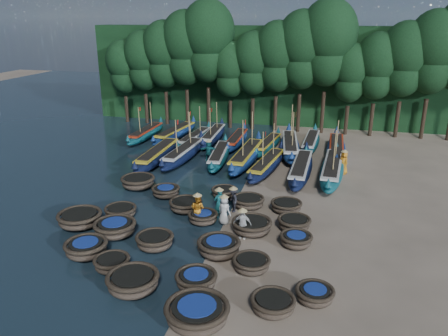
% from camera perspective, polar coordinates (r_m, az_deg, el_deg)
% --- Properties ---
extents(ground, '(120.00, 120.00, 0.00)m').
position_cam_1_polar(ground, '(25.90, 0.87, -5.67)').
color(ground, gray).
rests_on(ground, ground).
extents(foliage_wall, '(40.00, 3.00, 10.00)m').
position_cam_1_polar(foliage_wall, '(47.09, 7.28, 11.87)').
color(foliage_wall, black).
rests_on(foliage_wall, ground).
extents(coracle_2, '(2.74, 2.74, 0.81)m').
position_cam_1_polar(coracle_2, '(19.13, -11.82, -14.32)').
color(coracle_2, '#4B3C2F').
rests_on(coracle_2, ground).
extents(coracle_3, '(3.07, 3.07, 0.82)m').
position_cam_1_polar(coracle_3, '(17.12, -3.53, -18.35)').
color(coracle_3, '#4B3C2F').
rests_on(coracle_3, ground).
extents(coracle_4, '(1.92, 1.92, 0.66)m').
position_cam_1_polar(coracle_4, '(17.78, 6.42, -17.21)').
color(coracle_4, '#4B3C2F').
rests_on(coracle_4, ground).
extents(coracle_5, '(2.52, 2.52, 0.78)m').
position_cam_1_polar(coracle_5, '(22.15, -17.57, -9.91)').
color(coracle_5, '#4B3C2F').
rests_on(coracle_5, ground).
extents(coracle_6, '(1.80, 1.80, 0.65)m').
position_cam_1_polar(coracle_6, '(20.77, -14.43, -11.93)').
color(coracle_6, '#4B3C2F').
rests_on(coracle_6, ground).
extents(coracle_7, '(2.00, 2.00, 0.69)m').
position_cam_1_polar(coracle_7, '(19.02, -3.66, -14.33)').
color(coracle_7, '#4B3C2F').
rests_on(coracle_7, ground).
extents(coracle_8, '(1.74, 1.74, 0.66)m').
position_cam_1_polar(coracle_8, '(20.12, 3.61, -12.36)').
color(coracle_8, '#4B3C2F').
rests_on(coracle_8, ground).
extents(coracle_9, '(1.93, 1.93, 0.64)m').
position_cam_1_polar(coracle_9, '(18.55, 11.78, -15.84)').
color(coracle_9, '#4B3C2F').
rests_on(coracle_9, ground).
extents(coracle_10, '(2.67, 2.67, 0.82)m').
position_cam_1_polar(coracle_10, '(25.21, -18.32, -6.28)').
color(coracle_10, '#4B3C2F').
rests_on(coracle_10, ground).
extents(coracle_11, '(2.64, 2.64, 0.81)m').
position_cam_1_polar(coracle_11, '(23.66, -14.06, -7.57)').
color(coracle_11, '#4B3C2F').
rests_on(coracle_11, ground).
extents(coracle_12, '(1.99, 1.99, 0.75)m').
position_cam_1_polar(coracle_12, '(22.07, -9.04, -9.37)').
color(coracle_12, '#4B3C2F').
rests_on(coracle_12, ground).
extents(coracle_13, '(2.51, 2.51, 0.82)m').
position_cam_1_polar(coracle_13, '(21.20, -0.66, -10.23)').
color(coracle_13, '#4B3C2F').
rests_on(coracle_13, ground).
extents(coracle_14, '(1.95, 1.95, 0.67)m').
position_cam_1_polar(coracle_14, '(22.28, 9.39, -9.21)').
color(coracle_14, '#4B3C2F').
rests_on(coracle_14, ground).
extents(coracle_15, '(2.25, 2.25, 0.63)m').
position_cam_1_polar(coracle_15, '(25.76, -13.35, -5.49)').
color(coracle_15, '#4B3C2F').
rests_on(coracle_15, ground).
extents(coracle_16, '(2.31, 2.31, 0.72)m').
position_cam_1_polar(coracle_16, '(25.83, -5.02, -4.83)').
color(coracle_16, '#4B3C2F').
rests_on(coracle_16, ground).
extents(coracle_17, '(1.69, 1.69, 0.65)m').
position_cam_1_polar(coracle_17, '(24.34, -2.77, -6.43)').
color(coracle_17, '#4B3C2F').
rests_on(coracle_17, ground).
extents(coracle_18, '(2.59, 2.59, 0.76)m').
position_cam_1_polar(coracle_18, '(23.29, 3.64, -7.54)').
color(coracle_18, '#4B3C2F').
rests_on(coracle_18, ground).
extents(coracle_19, '(2.05, 2.05, 0.72)m').
position_cam_1_polar(coracle_19, '(23.88, 9.15, -7.11)').
color(coracle_19, '#4B3C2F').
rests_on(coracle_19, ground).
extents(coracle_20, '(2.76, 2.76, 0.82)m').
position_cam_1_polar(coracle_20, '(29.65, -11.18, -1.76)').
color(coracle_20, '#4B3C2F').
rests_on(coracle_20, ground).
extents(coracle_21, '(1.81, 1.81, 0.68)m').
position_cam_1_polar(coracle_21, '(27.97, -7.61, -3.02)').
color(coracle_21, '#4B3C2F').
rests_on(coracle_21, ground).
extents(coracle_22, '(1.80, 1.80, 0.63)m').
position_cam_1_polar(coracle_22, '(27.68, 0.06, -3.17)').
color(coracle_22, '#4B3C2F').
rests_on(coracle_22, ground).
extents(coracle_23, '(1.94, 1.94, 0.70)m').
position_cam_1_polar(coracle_23, '(26.25, 3.19, -4.39)').
color(coracle_23, '#4B3C2F').
rests_on(coracle_23, ground).
extents(coracle_24, '(2.16, 2.16, 0.64)m').
position_cam_1_polar(coracle_24, '(25.98, 8.15, -4.92)').
color(coracle_24, '#4B3C2F').
rests_on(coracle_24, ground).
extents(long_boat_2, '(1.57, 8.90, 1.57)m').
position_cam_1_polar(long_boat_2, '(34.69, -8.67, 1.71)').
color(long_boat_2, '#0E1234').
rests_on(long_boat_2, ground).
extents(long_boat_3, '(2.05, 8.60, 3.66)m').
position_cam_1_polar(long_boat_3, '(34.93, -5.29, 1.95)').
color(long_boat_3, '#0E1234').
rests_on(long_boat_3, ground).
extents(long_boat_4, '(2.08, 7.75, 1.37)m').
position_cam_1_polar(long_boat_4, '(34.34, -0.64, 1.62)').
color(long_boat_4, '#105E5A').
rests_on(long_boat_4, ground).
extents(long_boat_5, '(2.10, 9.11, 3.87)m').
position_cam_1_polar(long_boat_5, '(34.00, 2.95, 1.58)').
color(long_boat_5, navy).
rests_on(long_boat_5, ground).
extents(long_boat_6, '(2.63, 7.98, 3.43)m').
position_cam_1_polar(long_boat_6, '(32.31, 5.65, 0.42)').
color(long_boat_6, '#0E1234').
rests_on(long_boat_6, ground).
extents(long_boat_7, '(1.79, 8.69, 1.53)m').
position_cam_1_polar(long_boat_7, '(31.68, 10.01, -0.10)').
color(long_boat_7, '#0E1234').
rests_on(long_boat_7, ground).
extents(long_boat_8, '(2.13, 9.17, 3.90)m').
position_cam_1_polar(long_boat_8, '(31.92, 13.94, -0.17)').
color(long_boat_8, '#105E5A').
rests_on(long_boat_8, ground).
extents(long_boat_9, '(1.52, 7.76, 3.30)m').
position_cam_1_polar(long_boat_9, '(41.67, -10.16, 4.49)').
color(long_boat_9, '#105E5A').
rests_on(long_boat_9, ground).
extents(long_boat_10, '(2.63, 8.27, 1.47)m').
position_cam_1_polar(long_boat_10, '(41.13, -6.40, 4.53)').
color(long_boat_10, navy).
rests_on(long_boat_10, ground).
extents(long_boat_11, '(2.05, 7.62, 3.25)m').
position_cam_1_polar(long_boat_11, '(39.40, -3.86, 3.89)').
color(long_boat_11, '#105E5A').
rests_on(long_boat_11, ground).
extents(long_boat_12, '(1.63, 8.03, 3.41)m').
position_cam_1_polar(long_boat_12, '(40.15, -1.43, 4.26)').
color(long_boat_12, '#0E1234').
rests_on(long_boat_12, ground).
extents(long_boat_13, '(1.36, 7.31, 1.29)m').
position_cam_1_polar(long_boat_13, '(38.91, 1.67, 3.69)').
color(long_boat_13, navy).
rests_on(long_boat_13, ground).
extents(long_boat_14, '(2.24, 7.22, 1.28)m').
position_cam_1_polar(long_boat_14, '(37.58, 5.75, 3.03)').
color(long_boat_14, '#105E5A').
rests_on(long_boat_14, ground).
extents(long_boat_15, '(2.64, 9.10, 3.89)m').
position_cam_1_polar(long_boat_15, '(36.97, 8.60, 2.84)').
color(long_boat_15, navy).
rests_on(long_boat_15, ground).
extents(long_boat_16, '(1.79, 7.86, 1.38)m').
position_cam_1_polar(long_boat_16, '(38.76, 11.27, 3.31)').
color(long_boat_16, '#105E5A').
rests_on(long_boat_16, ground).
extents(long_boat_17, '(1.59, 8.77, 1.54)m').
position_cam_1_polar(long_boat_17, '(37.09, 14.44, 2.45)').
color(long_boat_17, navy).
rests_on(long_boat_17, ground).
extents(fisherman_0, '(0.97, 0.85, 1.88)m').
position_cam_1_polar(fisherman_0, '(24.03, 0.02, -5.38)').
color(fisherman_0, silver).
rests_on(fisherman_0, ground).
extents(fisherman_1, '(0.76, 0.74, 1.96)m').
position_cam_1_polar(fisherman_1, '(24.75, -0.64, -4.43)').
color(fisherman_1, '#175D61').
rests_on(fisherman_1, ground).
extents(fisherman_2, '(0.99, 0.87, 1.92)m').
position_cam_1_polar(fisherman_2, '(24.19, -3.46, -5.23)').
color(fisherman_2, orange).
rests_on(fisherman_2, ground).
extents(fisherman_3, '(0.94, 1.12, 1.71)m').
position_cam_1_polar(fisherman_3, '(25.54, 1.21, -4.07)').
color(fisherman_3, black).
rests_on(fisherman_3, ground).
extents(fisherman_4, '(0.94, 0.52, 1.80)m').
position_cam_1_polar(fisherman_4, '(22.61, 2.42, -7.14)').
color(fisherman_4, silver).
rests_on(fisherman_4, ground).
extents(fisherman_5, '(1.58, 0.70, 1.85)m').
position_cam_1_polar(fisherman_5, '(34.61, -2.01, 2.34)').
color(fisherman_5, '#175D61').
rests_on(fisherman_5, ground).
extents(fisherman_6, '(0.94, 1.02, 1.95)m').
position_cam_1_polar(fisherman_6, '(32.79, 15.39, 0.80)').
color(fisherman_6, orange).
rests_on(fisherman_6, ground).
extents(tree_0, '(3.68, 3.68, 8.68)m').
position_cam_1_polar(tree_0, '(48.09, -12.99, 12.86)').
color(tree_0, black).
rests_on(tree_0, ground).
extents(tree_1, '(4.09, 4.09, 9.65)m').
position_cam_1_polar(tree_1, '(47.06, -10.46, 13.72)').
color(tree_1, black).
rests_on(tree_1, ground).
extents(tree_2, '(4.51, 4.51, 10.63)m').
position_cam_1_polar(tree_2, '(46.13, -7.81, 14.60)').
color(tree_2, black).
rests_on(tree_2, ground).
extents(tree_3, '(4.92, 4.92, 11.60)m').
position_cam_1_polar(tree_3, '(45.31, -5.03, 15.47)').
color(tree_3, black).
rests_on(tree_3, ground).
extents(tree_4, '(5.34, 5.34, 12.58)m').
position_cam_1_polar(tree_4, '(44.61, -2.13, 16.34)').
color(tree_4, black).
rests_on(tree_4, ground).
extents(tree_5, '(3.68, 3.68, 8.68)m').
position_cam_1_polar(tree_5, '(44.27, 0.86, 12.82)').
color(tree_5, black).
rests_on(tree_5, ground).
extents(tree_6, '(4.09, 4.09, 9.65)m').
position_cam_1_polar(tree_6, '(43.76, 3.89, 13.59)').
color(tree_6, black).
rests_on(tree_6, ground).
extents(tree_7, '(4.51, 4.51, 10.63)m').
position_cam_1_polar(tree_7, '(43.38, 7.00, 14.35)').
color(tree_7, black).
rests_on(tree_7, ground).
extents(tree_8, '(4.92, 4.92, 11.60)m').
position_cam_1_polar(tree_8, '(43.13, 10.18, 15.07)').
color(tree_8, black).
rests_on(tree_8, ground).
extents(tree_9, '(5.34, 5.34, 12.58)m').
position_cam_1_polar(tree_9, '(43.00, 13.41, 15.75)').
color(tree_9, black).
rests_on(tree_9, ground).
extents(tree_10, '(3.68, 3.68, 8.68)m').
position_cam_1_polar(tree_10, '(43.27, 16.23, 11.93)').
color(tree_10, black).
rests_on(tree_10, ground).
extents(tree_11, '(4.09, 4.09, 9.65)m').
position_cam_1_polar(tree_11, '(43.36, 19.42, 12.53)').
color(tree_11, black).
rests_on(tree_11, ground).
extents(tree_12, '(4.51, 4.51, 10.63)m').
position_cam_1_polar(tree_12, '(43.59, 22.59, 13.09)').
color(tree_12, black).
rests_on(tree_12, ground).
extents(tree_13, '(4.92, 4.92, 11.60)m').
position_cam_1_polar(tree_13, '(43.94, 25.74, 13.60)').
color(tree_13, black).
rests_on(tree_13, ground).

